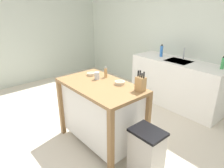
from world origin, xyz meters
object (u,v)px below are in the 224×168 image
bowl_ceramic_small (120,83)px  trash_bin (146,154)px  kitchen_island (101,111)px  bottle_dish_soap (223,63)px  pepper_grinder (106,72)px  sink_faucet (184,54)px  drinking_cup (97,76)px  bowl_ceramic_wide (91,74)px  bottle_spray_cleaner (161,51)px  knife_block (141,83)px

bowl_ceramic_small → trash_bin: 0.93m
kitchen_island → bottle_dish_soap: bearing=68.9°
pepper_grinder → sink_faucet: size_ratio=0.72×
drinking_cup → bottle_dish_soap: 2.05m
bowl_ceramic_wide → sink_faucet: bearing=78.7°
bowl_ceramic_wide → bottle_spray_cleaner: (-0.03, 1.72, 0.08)m
bowl_ceramic_small → kitchen_island: bearing=-131.0°
bowl_ceramic_wide → kitchen_island: bearing=-17.2°
bowl_ceramic_wide → drinking_cup: 0.19m
drinking_cup → sink_faucet: (0.19, 1.89, 0.04)m
pepper_grinder → trash_bin: size_ratio=0.25×
kitchen_island → bottle_spray_cleaner: (-0.40, 1.83, 0.50)m
knife_block → trash_bin: knife_block is taller
bowl_ceramic_wide → bottle_spray_cleaner: bottle_spray_cleaner is taller
sink_faucet → bottle_dish_soap: size_ratio=1.05×
knife_block → bottle_spray_cleaner: (-0.87, 1.59, 0.01)m
bowl_ceramic_wide → sink_faucet: sink_faucet is taller
pepper_grinder → bottle_spray_cleaner: size_ratio=0.66×
trash_bin → bottle_spray_cleaner: bearing=123.6°
pepper_grinder → trash_bin: pepper_grinder is taller
pepper_grinder → bottle_spray_cleaner: bottle_spray_cleaner is taller
kitchen_island → pepper_grinder: 0.55m
bowl_ceramic_wide → trash_bin: (1.20, -0.13, -0.61)m
trash_bin → bottle_spray_cleaner: bottle_spray_cleaner is taller
kitchen_island → bowl_ceramic_small: (0.17, 0.19, 0.42)m
bottle_dish_soap → sink_faucet: bearing=175.2°
knife_block → drinking_cup: size_ratio=2.49×
trash_bin → sink_faucet: (-0.83, 1.99, 0.68)m
bowl_ceramic_small → drinking_cup: drinking_cup is taller
pepper_grinder → sink_faucet: (0.17, 1.75, 0.02)m
bowl_ceramic_small → trash_bin: bowl_ceramic_small is taller
pepper_grinder → bottle_dish_soap: size_ratio=0.75×
knife_block → bottle_dish_soap: bearing=81.0°
kitchen_island → bottle_spray_cleaner: bottle_spray_cleaner is taller
bowl_ceramic_small → drinking_cup: (-0.35, -0.11, 0.03)m
bottle_dish_soap → bowl_ceramic_small: bearing=-108.4°
bowl_ceramic_wide → drinking_cup: size_ratio=1.12×
bottle_dish_soap → bottle_spray_cleaner: bearing=-175.9°
kitchen_island → trash_bin: kitchen_island is taller
drinking_cup → knife_block: bearing=13.5°
bowl_ceramic_wide → bottle_spray_cleaner: size_ratio=0.47×
bowl_ceramic_small → bottle_dish_soap: size_ratio=0.63×
trash_bin → bowl_ceramic_small: bearing=162.5°
bowl_ceramic_small → trash_bin: bearing=-17.5°
pepper_grinder → bottle_dish_soap: bottle_dish_soap is taller
bowl_ceramic_small → pepper_grinder: 0.33m
knife_block → drinking_cup: bearing=-166.5°
trash_bin → sink_faucet: bearing=112.5°
sink_faucet → bottle_spray_cleaner: (-0.40, -0.14, 0.00)m
bowl_ceramic_small → bottle_dish_soap: 1.81m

